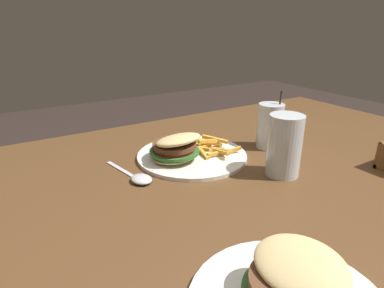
% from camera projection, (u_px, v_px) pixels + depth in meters
% --- Properties ---
extents(dining_table, '(1.58, 1.18, 0.71)m').
position_uv_depth(dining_table, '(262.00, 227.00, 0.77)').
color(dining_table, brown).
rests_on(dining_table, ground_plane).
extents(meal_plate_near, '(0.30, 0.30, 0.09)m').
position_uv_depth(meal_plate_near, '(185.00, 151.00, 0.85)').
color(meal_plate_near, white).
rests_on(meal_plate_near, dining_table).
extents(beer_glass, '(0.08, 0.08, 0.15)m').
position_uv_depth(beer_glass, '(284.00, 146.00, 0.76)').
color(beer_glass, silver).
rests_on(beer_glass, dining_table).
extents(juice_glass, '(0.07, 0.07, 0.17)m').
position_uv_depth(juice_glass, '(270.00, 128.00, 0.93)').
color(juice_glass, silver).
rests_on(juice_glass, dining_table).
extents(spoon, '(0.06, 0.18, 0.02)m').
position_uv_depth(spoon, '(140.00, 178.00, 0.75)').
color(spoon, silver).
rests_on(spoon, dining_table).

